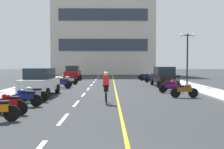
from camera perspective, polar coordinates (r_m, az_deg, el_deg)
The scene contains 33 objects.
ground_plane at distance 25.40m, azimuth -0.01°, elevation -2.43°, with size 140.00×140.00×0.00m, color #2D3033.
curb_left at distance 29.24m, azimuth -14.32°, elevation -1.75°, with size 2.40×72.00×0.12m, color #A8A8A3.
curb_right at distance 29.34m, azimuth 14.15°, elevation -1.73°, with size 2.40×72.00×0.12m, color #A8A8A3.
lane_dash_1 at distance 10.69m, azimuth -10.25°, elevation -9.23°, with size 0.14×2.20×0.01m, color silver.
lane_dash_2 at distance 14.58m, azimuth -7.57°, elevation -6.07°, with size 0.14×2.20×0.01m, color silver.
lane_dash_3 at distance 18.52m, azimuth -6.04°, elevation -4.25°, with size 0.14×2.20×0.01m, color silver.
lane_dash_4 at distance 22.49m, azimuth -5.05°, elevation -3.06°, with size 0.14×2.20×0.01m, color silver.
lane_dash_5 at distance 26.46m, azimuth -4.36°, elevation -2.23°, with size 0.14×2.20×0.01m, color silver.
lane_dash_6 at distance 30.44m, azimuth -3.86°, elevation -1.62°, with size 0.14×2.20×0.01m, color silver.
lane_dash_7 at distance 34.43m, azimuth -3.46°, elevation -1.15°, with size 0.14×2.20×0.01m, color silver.
lane_dash_8 at distance 38.41m, azimuth -3.15°, elevation -0.77°, with size 0.14×2.20×0.01m, color silver.
lane_dash_9 at distance 42.40m, azimuth -2.90°, elevation -0.47°, with size 0.14×2.20×0.01m, color silver.
lane_dash_10 at distance 46.40m, azimuth -2.69°, elevation -0.22°, with size 0.14×2.20×0.01m, color silver.
lane_dash_11 at distance 50.39m, azimuth -2.52°, elevation -0.01°, with size 0.14×2.20×0.01m, color silver.
centre_line_yellow at distance 28.40m, azimuth 0.45°, elevation -1.91°, with size 0.12×66.00×0.01m, color gold.
office_building at distance 53.58m, azimuth -1.78°, elevation 9.91°, with size 19.27×7.71×18.25m.
street_lamp_mid at distance 26.14m, azimuth 15.67°, elevation 5.65°, with size 1.46×0.36×4.80m.
parked_car_near at distance 18.52m, azimuth -15.00°, elevation -1.48°, with size 2.02×4.25×1.82m.
parked_car_mid at distance 25.50m, azimuth 10.96°, elevation -0.39°, with size 2.07×4.27×1.82m.
parked_car_far at distance 35.14m, azimuth -8.30°, elevation 0.39°, with size 1.94×4.21×1.82m.
motorcycle_2 at distance 12.20m, azimuth -20.80°, elevation -5.65°, with size 1.65×0.78×0.92m.
motorcycle_3 at distance 14.04m, azimuth -17.88°, elevation -4.57°, with size 1.70×0.60×0.92m.
motorcycle_4 at distance 15.44m, azimuth -16.46°, elevation -3.92°, with size 1.70×0.60×0.92m.
motorcycle_5 at distance 17.34m, azimuth 15.08°, elevation -3.22°, with size 1.70×0.60×0.92m.
motorcycle_6 at distance 20.08m, azimuth 12.21°, elevation -2.42°, with size 1.69×0.61×0.92m.
motorcycle_7 at distance 21.69m, azimuth 12.46°, elevation -2.07°, with size 1.69×0.62×0.92m.
motorcycle_8 at distance 23.14m, azimuth -10.69°, elevation -1.77°, with size 1.70×0.60×0.92m.
motorcycle_9 at distance 24.55m, azimuth -10.36°, elevation -1.53°, with size 1.70×0.60×0.92m.
motorcycle_10 at distance 27.25m, azimuth -9.02°, elevation -1.13°, with size 1.68×0.64×0.92m.
motorcycle_11 at distance 30.18m, azimuth 8.48°, elevation -0.78°, with size 1.65×0.76×0.92m.
motorcycle_12 at distance 33.02m, azimuth 7.35°, elevation -0.50°, with size 1.64×0.80×0.92m.
motorcycle_13 at distance 34.86m, azimuth 6.95°, elevation -0.34°, with size 1.70×0.60×0.92m.
cyclist_rider at distance 14.40m, azimuth -1.29°, elevation -2.61°, with size 0.42×1.77×1.71m.
Camera 1 is at (-0.21, -4.31, 2.16)m, focal length 43.24 mm.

